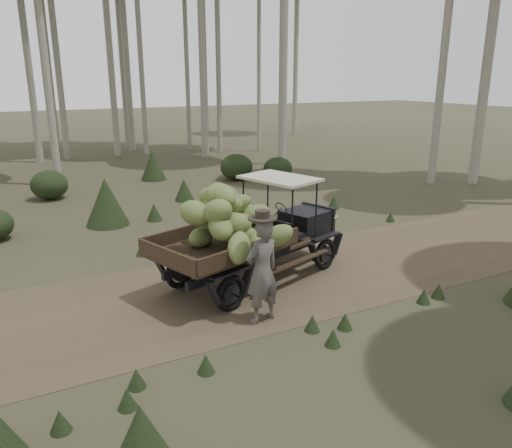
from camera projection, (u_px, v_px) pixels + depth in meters
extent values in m
plane|color=#473D2B|center=(253.00, 285.00, 10.43)|extent=(120.00, 120.00, 0.00)
cube|color=brown|center=(253.00, 285.00, 10.43)|extent=(70.00, 4.00, 0.01)
cube|color=black|center=(305.00, 221.00, 11.65)|extent=(1.17, 1.14, 0.52)
cube|color=black|center=(318.00, 217.00, 12.01)|extent=(0.39, 0.92, 0.58)
cube|color=black|center=(267.00, 229.00, 10.72)|extent=(0.49, 1.27, 0.52)
cube|color=#38281C|center=(221.00, 248.00, 9.84)|extent=(3.03, 2.44, 0.08)
cube|color=#38281C|center=(194.00, 231.00, 10.35)|extent=(2.51, 0.89, 0.30)
cube|color=#38281C|center=(252.00, 250.00, 9.23)|extent=(2.51, 0.89, 0.30)
cube|color=#38281C|center=(166.00, 257.00, 8.88)|extent=(0.59, 1.62, 0.30)
cube|color=beige|center=(280.00, 178.00, 10.70)|extent=(1.53, 1.86, 0.06)
cube|color=black|center=(244.00, 249.00, 10.86)|extent=(4.13, 1.46, 0.17)
cube|color=black|center=(268.00, 257.00, 10.38)|extent=(4.13, 1.46, 0.17)
torus|color=black|center=(275.00, 239.00, 12.19)|extent=(0.72, 0.35, 0.71)
torus|color=black|center=(325.00, 254.00, 11.19)|extent=(0.72, 0.35, 0.71)
torus|color=black|center=(180.00, 272.00, 10.18)|extent=(0.72, 0.35, 0.71)
torus|color=black|center=(231.00, 293.00, 9.18)|extent=(0.72, 0.35, 0.71)
sphere|color=beige|center=(306.00, 211.00, 12.33)|extent=(0.17, 0.17, 0.17)
sphere|color=beige|center=(335.00, 218.00, 11.77)|extent=(0.17, 0.17, 0.17)
ellipsoid|color=olive|center=(238.00, 229.00, 10.26)|extent=(0.44, 0.86, 0.59)
ellipsoid|color=olive|center=(208.00, 220.00, 9.65)|extent=(0.39, 0.88, 0.62)
ellipsoid|color=olive|center=(217.00, 212.00, 9.15)|extent=(0.65, 0.91, 0.69)
ellipsoid|color=olive|center=(218.00, 196.00, 9.58)|extent=(0.63, 0.71, 0.42)
ellipsoid|color=olive|center=(264.00, 236.00, 9.85)|extent=(0.39, 0.76, 0.47)
ellipsoid|color=olive|center=(257.00, 214.00, 10.11)|extent=(0.70, 0.49, 0.42)
ellipsoid|color=olive|center=(235.00, 203.00, 9.79)|extent=(0.54, 0.69, 0.39)
ellipsoid|color=olive|center=(219.00, 192.00, 9.69)|extent=(0.40, 0.63, 0.45)
ellipsoid|color=olive|center=(242.00, 237.00, 9.73)|extent=(0.78, 0.89, 0.61)
ellipsoid|color=olive|center=(238.00, 213.00, 10.23)|extent=(0.75, 0.41, 0.55)
ellipsoid|color=olive|center=(212.00, 211.00, 9.46)|extent=(0.40, 0.71, 0.59)
ellipsoid|color=olive|center=(220.00, 195.00, 9.53)|extent=(0.86, 0.68, 0.59)
ellipsoid|color=olive|center=(256.00, 241.00, 9.64)|extent=(0.72, 0.75, 0.45)
ellipsoid|color=olive|center=(233.00, 224.00, 9.29)|extent=(0.79, 0.93, 0.59)
ellipsoid|color=olive|center=(196.00, 213.00, 9.37)|extent=(0.81, 0.87, 0.60)
ellipsoid|color=olive|center=(221.00, 196.00, 9.39)|extent=(0.60, 0.86, 0.52)
ellipsoid|color=olive|center=(201.00, 237.00, 9.81)|extent=(0.76, 0.69, 0.40)
ellipsoid|color=olive|center=(221.00, 227.00, 9.17)|extent=(0.58, 0.88, 0.57)
ellipsoid|color=olive|center=(233.00, 206.00, 9.59)|extent=(0.90, 0.72, 0.63)
ellipsoid|color=olive|center=(215.00, 197.00, 9.64)|extent=(0.77, 0.80, 0.42)
ellipsoid|color=olive|center=(258.00, 230.00, 10.34)|extent=(0.53, 0.74, 0.51)
ellipsoid|color=olive|center=(240.00, 222.00, 9.67)|extent=(0.56, 0.74, 0.56)
ellipsoid|color=olive|center=(230.00, 206.00, 9.47)|extent=(0.59, 0.72, 0.47)
ellipsoid|color=olive|center=(221.00, 197.00, 9.62)|extent=(0.75, 0.49, 0.57)
ellipsoid|color=olive|center=(239.00, 248.00, 8.90)|extent=(0.78, 0.91, 0.71)
ellipsoid|color=olive|center=(277.00, 236.00, 9.61)|extent=(0.85, 0.77, 0.66)
imported|color=#55514D|center=(262.00, 271.00, 8.66)|extent=(0.76, 0.58, 1.88)
cylinder|color=#2D2520|center=(262.00, 218.00, 8.38)|extent=(0.59, 0.59, 0.03)
cylinder|color=#2D2520|center=(262.00, 215.00, 8.37)|extent=(0.29, 0.29, 0.15)
cylinder|color=#B2AD9E|center=(52.00, 10.00, 24.06)|extent=(0.32, 0.32, 14.48)
cylinder|color=#B2AD9E|center=(123.00, 11.00, 27.03)|extent=(0.36, 0.36, 15.10)
cylinder|color=#B2AD9E|center=(297.00, 21.00, 34.60)|extent=(0.35, 0.35, 15.65)
cylinder|color=#B2AD9E|center=(118.00, 6.00, 28.13)|extent=(0.32, 0.32, 15.91)
cone|color=#233319|center=(142.00, 438.00, 5.44)|extent=(0.75, 0.75, 0.83)
ellipsoid|color=#233319|center=(49.00, 185.00, 17.52)|extent=(1.27, 1.27, 1.02)
ellipsoid|color=#233319|center=(278.00, 169.00, 20.73)|extent=(1.19, 1.19, 0.96)
ellipsoid|color=#233319|center=(236.00, 167.00, 20.74)|extent=(1.35, 1.35, 1.08)
cone|color=#233319|center=(334.00, 202.00, 16.36)|extent=(0.40, 0.40, 0.44)
cone|color=#233319|center=(153.00, 166.00, 20.78)|extent=(1.07, 1.07, 1.19)
cone|color=#233319|center=(184.00, 190.00, 17.35)|extent=(0.70, 0.70, 0.78)
cone|color=#233319|center=(154.00, 212.00, 15.00)|extent=(0.48, 0.48, 0.53)
cone|color=#233319|center=(106.00, 202.00, 14.43)|extent=(1.25, 1.25, 1.39)
cone|color=#233319|center=(333.00, 337.00, 8.05)|extent=(0.27, 0.27, 0.30)
cone|color=#233319|center=(306.00, 232.00, 13.43)|extent=(0.27, 0.27, 0.30)
cone|color=#233319|center=(424.00, 296.00, 9.56)|extent=(0.27, 0.27, 0.30)
cone|color=#233319|center=(312.00, 323.00, 8.52)|extent=(0.27, 0.27, 0.30)
cone|color=#233319|center=(282.00, 235.00, 13.23)|extent=(0.27, 0.27, 0.30)
cone|color=#233319|center=(206.00, 364.00, 7.32)|extent=(0.27, 0.27, 0.30)
cone|color=#233319|center=(127.00, 398.00, 6.53)|extent=(0.27, 0.27, 0.30)
cone|color=#233319|center=(189.00, 241.00, 12.71)|extent=(0.27, 0.27, 0.30)
cone|color=#233319|center=(439.00, 291.00, 9.79)|extent=(0.27, 0.27, 0.30)
cone|color=#233319|center=(136.00, 378.00, 6.97)|extent=(0.27, 0.27, 0.30)
cone|color=#233319|center=(391.00, 217.00, 14.91)|extent=(0.27, 0.27, 0.30)
cone|color=#233319|center=(190.00, 240.00, 12.79)|extent=(0.27, 0.27, 0.30)
cone|color=#233319|center=(345.00, 321.00, 8.58)|extent=(0.27, 0.27, 0.30)
cone|color=#233319|center=(60.00, 421.00, 6.10)|extent=(0.27, 0.27, 0.30)
cone|color=#233319|center=(141.00, 250.00, 12.08)|extent=(0.27, 0.27, 0.30)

